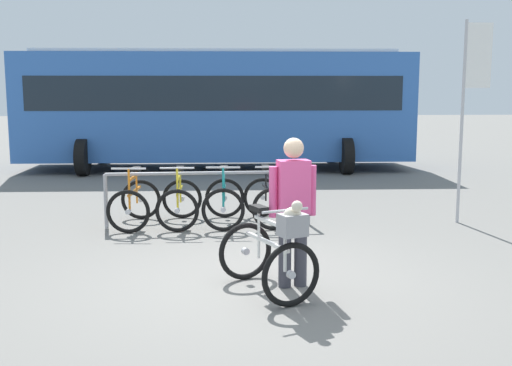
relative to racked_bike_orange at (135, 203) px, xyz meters
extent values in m
plane|color=slate|center=(1.73, -3.02, -0.37)|extent=(80.00, 80.00, 0.00)
cylinder|color=#99999E|center=(-0.41, -0.20, 0.06)|extent=(0.06, 0.06, 0.85)
cylinder|color=#99999E|center=(2.74, -0.06, 0.06)|extent=(0.06, 0.06, 0.85)
cylinder|color=#99999E|center=(1.16, -0.13, 0.48)|extent=(3.15, 0.19, 0.05)
torus|color=black|center=(0.03, 0.51, -0.04)|extent=(0.66, 0.11, 0.66)
cylinder|color=#B7B7BC|center=(0.03, 0.51, -0.04)|extent=(0.08, 0.07, 0.08)
torus|color=black|center=(-0.03, -0.51, -0.04)|extent=(0.66, 0.11, 0.66)
cylinder|color=#B7B7BC|center=(-0.03, -0.51, -0.04)|extent=(0.08, 0.07, 0.08)
cube|color=orange|center=(0.00, 0.00, 0.19)|extent=(0.10, 0.92, 0.04)
cube|color=orange|center=(0.00, -0.05, 0.41)|extent=(0.08, 0.61, 0.04)
cylinder|color=orange|center=(0.01, 0.18, 0.24)|extent=(0.03, 0.03, 0.55)
cube|color=black|center=(0.01, 0.18, 0.51)|extent=(0.14, 0.25, 0.06)
cylinder|color=orange|center=(-0.03, -0.39, 0.28)|extent=(0.03, 0.03, 0.63)
cylinder|color=#B7B7BC|center=(-0.03, -0.39, 0.59)|extent=(0.52, 0.06, 0.03)
torus|color=black|center=(0.71, 0.54, -0.04)|extent=(0.66, 0.09, 0.66)
cylinder|color=#B7B7BC|center=(0.71, 0.54, -0.04)|extent=(0.08, 0.06, 0.08)
torus|color=black|center=(0.69, -0.48, -0.04)|extent=(0.66, 0.09, 0.66)
cylinder|color=#B7B7BC|center=(0.69, -0.48, -0.04)|extent=(0.08, 0.06, 0.08)
cube|color=yellow|center=(0.70, 0.03, 0.19)|extent=(0.05, 0.92, 0.04)
cube|color=yellow|center=(0.70, -0.02, 0.41)|extent=(0.05, 0.61, 0.04)
cylinder|color=yellow|center=(0.70, 0.22, 0.24)|extent=(0.03, 0.03, 0.55)
cube|color=black|center=(0.70, 0.22, 0.51)|extent=(0.12, 0.24, 0.06)
cylinder|color=yellow|center=(0.69, -0.35, 0.28)|extent=(0.03, 0.03, 0.63)
cylinder|color=#B7B7BC|center=(0.69, -0.35, 0.59)|extent=(0.52, 0.04, 0.03)
torus|color=black|center=(1.42, 0.57, -0.04)|extent=(0.66, 0.10, 0.66)
cylinder|color=#B7B7BC|center=(1.42, 0.57, -0.04)|extent=(0.08, 0.07, 0.08)
torus|color=black|center=(1.38, -0.45, -0.04)|extent=(0.66, 0.10, 0.66)
cylinder|color=#B7B7BC|center=(1.38, -0.45, -0.04)|extent=(0.08, 0.07, 0.08)
cube|color=teal|center=(1.40, 0.06, 0.19)|extent=(0.07, 0.92, 0.04)
cube|color=teal|center=(1.40, 0.01, 0.41)|extent=(0.06, 0.61, 0.04)
cylinder|color=teal|center=(1.40, 0.25, 0.24)|extent=(0.03, 0.03, 0.55)
cube|color=black|center=(1.40, 0.25, 0.51)|extent=(0.13, 0.24, 0.06)
cylinder|color=teal|center=(1.39, -0.32, 0.28)|extent=(0.03, 0.03, 0.63)
cylinder|color=#B7B7BC|center=(1.39, -0.32, 0.59)|extent=(0.52, 0.05, 0.03)
torus|color=black|center=(2.05, 0.60, -0.04)|extent=(0.66, 0.13, 0.66)
cylinder|color=#B7B7BC|center=(2.05, 0.60, -0.04)|extent=(0.09, 0.07, 0.08)
torus|color=black|center=(2.14, -0.41, -0.04)|extent=(0.66, 0.13, 0.66)
cylinder|color=#B7B7BC|center=(2.14, -0.41, -0.04)|extent=(0.09, 0.07, 0.08)
cube|color=black|center=(2.10, 0.10, 0.19)|extent=(0.12, 0.92, 0.04)
cube|color=black|center=(2.10, 0.05, 0.41)|extent=(0.09, 0.61, 0.04)
cylinder|color=black|center=(2.08, 0.28, 0.24)|extent=(0.03, 0.03, 0.55)
cube|color=black|center=(2.08, 0.28, 0.51)|extent=(0.14, 0.25, 0.06)
cylinder|color=black|center=(2.13, -0.29, 0.28)|extent=(0.03, 0.03, 0.63)
cylinder|color=#B7B7BC|center=(2.13, -0.29, 0.59)|extent=(0.52, 0.07, 0.03)
torus|color=black|center=(1.62, -2.89, -0.04)|extent=(0.63, 0.32, 0.66)
cylinder|color=#B7B7BC|center=(1.62, -2.89, -0.04)|extent=(0.10, 0.09, 0.08)
torus|color=black|center=(2.03, -3.82, -0.04)|extent=(0.63, 0.32, 0.66)
cylinder|color=#B7B7BC|center=(2.03, -3.82, -0.04)|extent=(0.10, 0.09, 0.08)
cube|color=silver|center=(1.82, -3.36, 0.19)|extent=(0.41, 0.85, 0.04)
cube|color=silver|center=(1.84, -3.40, 0.41)|extent=(0.28, 0.57, 0.04)
cylinder|color=silver|center=(1.75, -3.19, 0.24)|extent=(0.03, 0.03, 0.55)
cube|color=black|center=(1.75, -3.19, 0.51)|extent=(0.21, 0.27, 0.06)
cylinder|color=silver|center=(1.98, -3.71, 0.28)|extent=(0.03, 0.03, 0.63)
cylinder|color=#B7B7BC|center=(1.98, -3.71, 0.59)|extent=(0.49, 0.24, 0.03)
cube|color=gray|center=(2.04, -3.84, 0.47)|extent=(0.32, 0.29, 0.22)
ellipsoid|color=beige|center=(2.04, -3.84, 0.57)|extent=(0.23, 0.22, 0.16)
sphere|color=beige|center=(2.07, -3.92, 0.67)|extent=(0.11, 0.11, 0.11)
cylinder|color=#383842|center=(2.04, -3.19, 0.04)|extent=(0.14, 0.14, 0.82)
cylinder|color=#383842|center=(2.21, -3.15, 0.04)|extent=(0.14, 0.14, 0.82)
cube|color=#E54C8C|center=(2.12, -3.17, 0.74)|extent=(0.37, 0.26, 0.58)
cylinder|color=#E54C8C|center=(1.90, -3.19, 0.69)|extent=(0.09, 0.09, 0.55)
cylinder|color=#E54C8C|center=(2.34, -3.11, 0.69)|extent=(0.09, 0.09, 0.55)
sphere|color=beige|center=(2.12, -3.17, 1.16)|extent=(0.22, 0.22, 0.22)
cube|color=#3366B7|center=(1.26, 6.98, 1.28)|extent=(10.03, 2.64, 2.70)
cube|color=#19232D|center=(1.26, 6.98, 1.63)|extent=(9.23, 2.65, 0.84)
cube|color=silver|center=(1.26, 6.98, 2.67)|extent=(9.03, 2.37, 0.08)
cylinder|color=black|center=(-2.00, 5.78, 0.08)|extent=(0.26, 0.90, 0.90)
cylinder|color=black|center=(-1.97, 8.28, 0.08)|extent=(0.26, 0.90, 0.90)
cylinder|color=black|center=(4.50, 5.69, 0.08)|extent=(0.26, 0.90, 0.90)
cylinder|color=black|center=(4.53, 8.19, 0.08)|extent=(0.26, 0.90, 0.90)
cylinder|color=#B2B2B7|center=(5.16, -0.04, 1.23)|extent=(0.05, 0.05, 3.20)
cube|color=white|center=(5.38, -0.04, 2.28)|extent=(0.40, 0.03, 1.00)
camera|label=1|loc=(1.33, -9.91, 1.83)|focal=44.75mm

